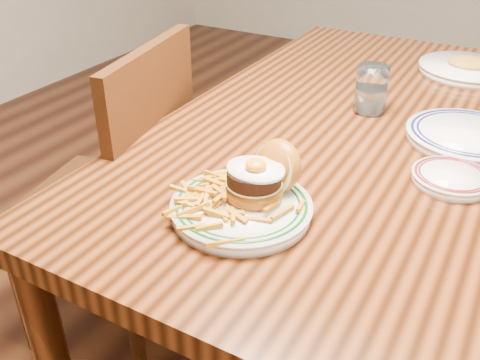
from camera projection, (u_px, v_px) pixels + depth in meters
The scene contains 8 objects.
floor at pixel (327, 330), 1.74m from camera, with size 6.00×6.00×0.00m, color black.
table at pixel (347, 151), 1.40m from camera, with size 0.85×1.60×0.75m.
chair_left at pixel (120, 195), 1.51m from camera, with size 0.51×0.51×0.94m.
main_plate at pixel (248, 196), 0.98m from camera, with size 0.26×0.28×0.13m.
side_plate at pixel (452, 177), 1.08m from camera, with size 0.16×0.16×0.02m.
rear_plate at pixel (468, 136), 1.24m from camera, with size 0.28×0.28×0.03m.
water_glass at pixel (371, 92), 1.38m from camera, with size 0.08×0.08×0.12m.
far_plate at pixel (468, 68), 1.65m from camera, with size 0.29×0.29×0.05m.
Camera 1 is at (0.37, -1.22, 1.31)m, focal length 40.00 mm.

